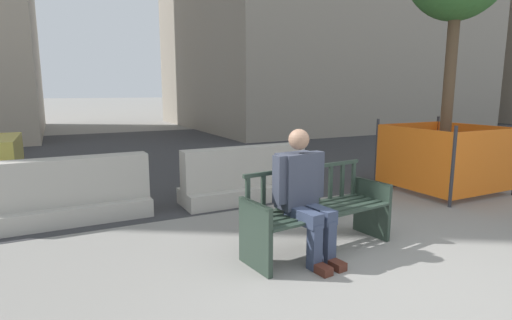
{
  "coord_description": "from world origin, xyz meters",
  "views": [
    {
      "loc": [
        -2.7,
        -2.35,
        1.69
      ],
      "look_at": [
        -0.27,
        2.47,
        0.75
      ],
      "focal_mm": 28.0,
      "sensor_mm": 36.0,
      "label": 1
    }
  ],
  "objects": [
    {
      "name": "jersey_barrier_left",
      "position": [
        -2.6,
        3.24,
        0.34
      ],
      "size": [
        2.01,
        0.7,
        0.84
      ],
      "color": "#ADA89E",
      "rests_on": "ground"
    },
    {
      "name": "street_asphalt",
      "position": [
        0.0,
        8.7,
        0.0
      ],
      "size": [
        120.0,
        12.0,
        0.01
      ],
      "primitive_type": "cube",
      "color": "#333335",
      "rests_on": "ground"
    },
    {
      "name": "seated_person",
      "position": [
        -0.53,
        0.91,
        0.69
      ],
      "size": [
        0.59,
        0.76,
        1.31
      ],
      "color": "#383D4C",
      "rests_on": "ground"
    },
    {
      "name": "street_bench",
      "position": [
        -0.27,
        0.99,
        0.4
      ],
      "size": [
        1.74,
        0.71,
        0.88
      ],
      "color": "#28382D",
      "rests_on": "ground"
    },
    {
      "name": "construction_fence",
      "position": [
        3.16,
        2.19,
        0.6
      ],
      "size": [
        1.59,
        1.59,
        1.2
      ],
      "color": "#2D2D33",
      "rests_on": "ground"
    },
    {
      "name": "ground_plane",
      "position": [
        0.0,
        0.0,
        0.0
      ],
      "size": [
        200.0,
        200.0,
        0.0
      ],
      "primitive_type": "plane",
      "color": "gray"
    },
    {
      "name": "jersey_barrier_centre",
      "position": [
        -0.12,
        3.13,
        0.34
      ],
      "size": [
        2.01,
        0.72,
        0.84
      ],
      "color": "#ADA89E",
      "rests_on": "ground"
    }
  ]
}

